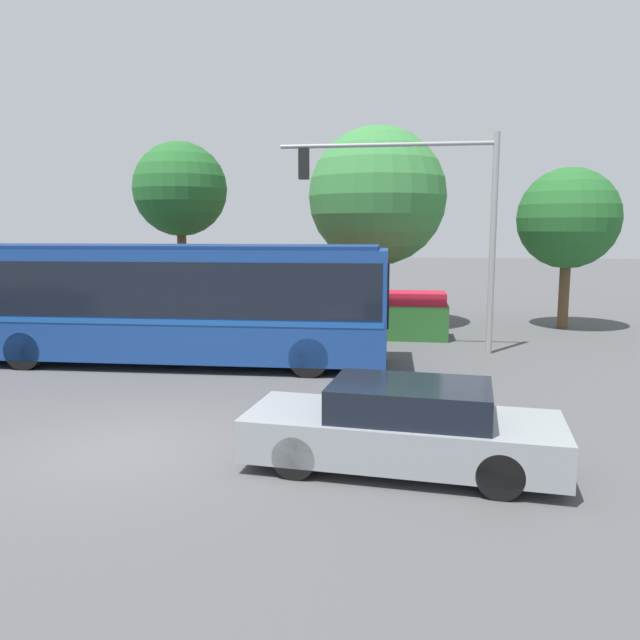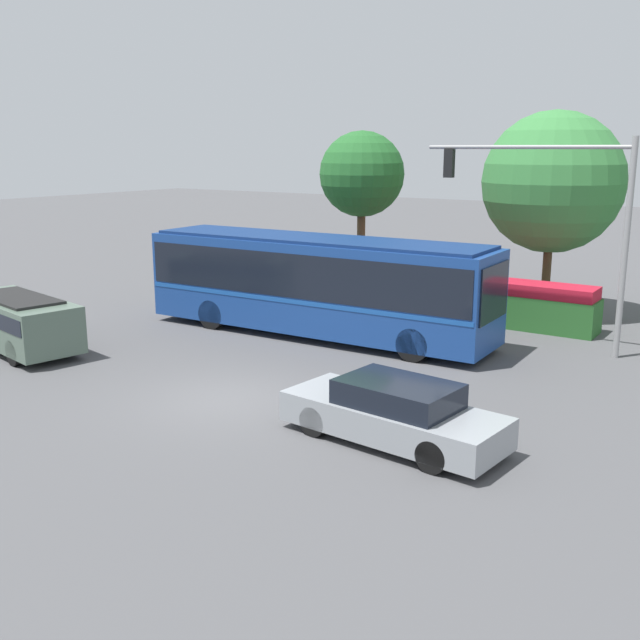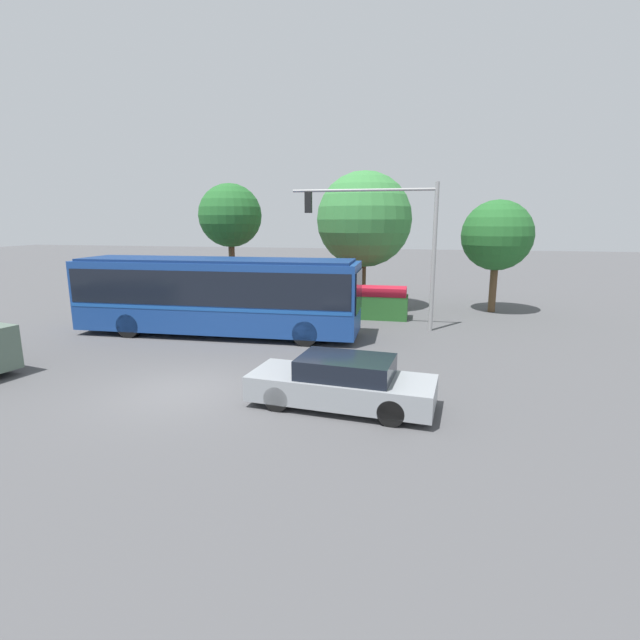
{
  "view_description": "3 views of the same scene",
  "coord_description": "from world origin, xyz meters",
  "px_view_note": "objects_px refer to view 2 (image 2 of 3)",
  "views": [
    {
      "loc": [
        4.71,
        -9.36,
        3.67
      ],
      "look_at": [
        2.94,
        2.96,
        1.83
      ],
      "focal_mm": 34.95,
      "sensor_mm": 36.0,
      "label": 1
    },
    {
      "loc": [
        11.44,
        -13.01,
        6.03
      ],
      "look_at": [
        0.91,
        2.78,
        1.59
      ],
      "focal_mm": 41.43,
      "sensor_mm": 36.0,
      "label": 2
    },
    {
      "loc": [
        6.5,
        -11.41,
        4.76
      ],
      "look_at": [
        3.46,
        2.84,
        1.65
      ],
      "focal_mm": 26.13,
      "sensor_mm": 36.0,
      "label": 3
    }
  ],
  "objects_px": {
    "city_bus": "(316,280)",
    "street_tree_centre": "(553,182)",
    "sedan_foreground": "(394,413)",
    "street_tree_left": "(362,175)",
    "suv_left_lane": "(19,319)",
    "traffic_light_pole": "(567,208)"
  },
  "relations": [
    {
      "from": "city_bus",
      "to": "street_tree_centre",
      "type": "height_order",
      "value": "street_tree_centre"
    },
    {
      "from": "sedan_foreground",
      "to": "street_tree_left",
      "type": "bearing_deg",
      "value": -50.9
    },
    {
      "from": "city_bus",
      "to": "street_tree_left",
      "type": "xyz_separation_m",
      "value": [
        -1.6,
        5.56,
        3.16
      ]
    },
    {
      "from": "city_bus",
      "to": "sedan_foreground",
      "type": "bearing_deg",
      "value": -47.68
    },
    {
      "from": "suv_left_lane",
      "to": "traffic_light_pole",
      "type": "bearing_deg",
      "value": -134.44
    },
    {
      "from": "sedan_foreground",
      "to": "street_tree_centre",
      "type": "height_order",
      "value": "street_tree_centre"
    },
    {
      "from": "street_tree_centre",
      "to": "street_tree_left",
      "type": "bearing_deg",
      "value": -165.0
    },
    {
      "from": "city_bus",
      "to": "street_tree_centre",
      "type": "xyz_separation_m",
      "value": [
        5.27,
        7.4,
        2.98
      ]
    },
    {
      "from": "city_bus",
      "to": "street_tree_centre",
      "type": "distance_m",
      "value": 9.55
    },
    {
      "from": "sedan_foreground",
      "to": "street_tree_left",
      "type": "relative_size",
      "value": 0.74
    },
    {
      "from": "sedan_foreground",
      "to": "traffic_light_pole",
      "type": "distance_m",
      "value": 10.04
    },
    {
      "from": "sedan_foreground",
      "to": "street_tree_left",
      "type": "distance_m",
      "value": 15.28
    },
    {
      "from": "traffic_light_pole",
      "to": "street_tree_left",
      "type": "distance_m",
      "value": 9.23
    },
    {
      "from": "suv_left_lane",
      "to": "traffic_light_pole",
      "type": "xyz_separation_m",
      "value": [
        13.53,
        9.23,
        3.32
      ]
    },
    {
      "from": "sedan_foreground",
      "to": "street_tree_centre",
      "type": "distance_m",
      "value": 14.73
    },
    {
      "from": "traffic_light_pole",
      "to": "street_tree_left",
      "type": "xyz_separation_m",
      "value": [
        -8.73,
        2.92,
        0.69
      ]
    },
    {
      "from": "sedan_foreground",
      "to": "suv_left_lane",
      "type": "xyz_separation_m",
      "value": [
        -12.85,
        0.09,
        0.34
      ]
    },
    {
      "from": "city_bus",
      "to": "street_tree_left",
      "type": "relative_size",
      "value": 1.8
    },
    {
      "from": "traffic_light_pole",
      "to": "street_tree_left",
      "type": "height_order",
      "value": "street_tree_left"
    },
    {
      "from": "city_bus",
      "to": "street_tree_centre",
      "type": "bearing_deg",
      "value": 52.87
    },
    {
      "from": "street_tree_left",
      "to": "street_tree_centre",
      "type": "relative_size",
      "value": 0.91
    },
    {
      "from": "suv_left_lane",
      "to": "street_tree_centre",
      "type": "xyz_separation_m",
      "value": [
        11.66,
        13.99,
        3.83
      ]
    }
  ]
}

